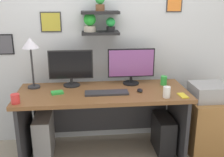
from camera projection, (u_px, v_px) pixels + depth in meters
ground_plane at (104, 154)px, 2.98m from camera, size 8.00×8.00×0.00m
back_wall_assembly at (99, 28)px, 3.00m from camera, size 4.40×0.24×2.70m
desk at (103, 107)px, 2.87m from camera, size 1.77×0.68×0.75m
monitor_left at (71, 67)px, 2.87m from camera, size 0.48×0.18×0.40m
monitor_right at (131, 65)px, 2.93m from camera, size 0.52×0.18×0.40m
keyboard at (107, 93)px, 2.68m from camera, size 0.44×0.14×0.02m
computer_mouse at (140, 90)px, 2.74m from camera, size 0.06×0.09×0.03m
desk_lamp at (30, 48)px, 2.73m from camera, size 0.18×0.18×0.54m
cell_phone at (183, 96)px, 2.62m from camera, size 0.08×0.14×0.01m
coffee_mug at (15, 99)px, 2.43m from camera, size 0.08×0.08×0.09m
pen_cup at (164, 81)px, 2.94m from camera, size 0.07×0.07×0.10m
scissors_tray at (57, 93)px, 2.68m from camera, size 0.14×0.11×0.02m
water_cup at (167, 92)px, 2.57m from camera, size 0.07×0.07×0.11m
drawer_cabinet at (205, 124)px, 3.01m from camera, size 0.44×0.50×0.61m
printer at (209, 92)px, 2.89m from camera, size 0.38×0.34×0.17m
computer_tower_left at (44, 136)px, 2.91m from camera, size 0.18×0.40×0.46m
computer_tower_right at (163, 134)px, 3.00m from camera, size 0.18×0.40×0.41m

